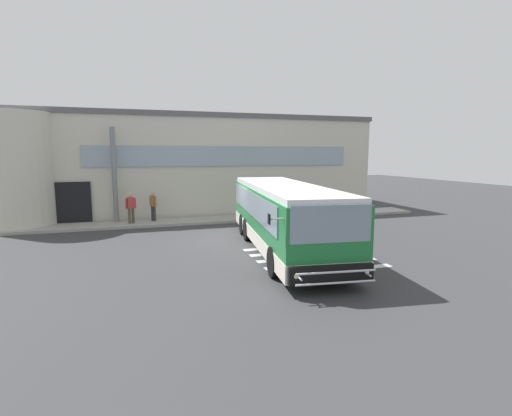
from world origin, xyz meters
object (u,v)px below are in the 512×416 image
(bus_main_foreground, at_px, (284,218))
(passenger_by_doorway, at_px, (153,205))
(safety_bollard_yellow, at_px, (255,215))
(passenger_near_column, at_px, (131,207))
(entry_support_column, at_px, (114,175))

(bus_main_foreground, height_order, passenger_by_doorway, bus_main_foreground)
(safety_bollard_yellow, bearing_deg, bus_main_foreground, -96.62)
(bus_main_foreground, bearing_deg, passenger_near_column, 129.02)
(bus_main_foreground, relative_size, passenger_by_doorway, 6.64)
(passenger_by_doorway, relative_size, safety_bollard_yellow, 1.86)
(passenger_by_doorway, distance_m, safety_bollard_yellow, 5.79)
(entry_support_column, distance_m, passenger_near_column, 2.03)
(bus_main_foreground, xyz_separation_m, passenger_by_doorway, (-4.82, 7.88, -0.25))
(entry_support_column, bearing_deg, bus_main_foreground, -50.32)
(passenger_near_column, bearing_deg, safety_bollard_yellow, -8.46)
(entry_support_column, xyz_separation_m, safety_bollard_yellow, (7.57, -1.80, -2.32))
(entry_support_column, relative_size, passenger_by_doorway, 3.13)
(entry_support_column, height_order, safety_bollard_yellow, entry_support_column)
(passenger_by_doorway, height_order, safety_bollard_yellow, passenger_by_doorway)
(entry_support_column, relative_size, bus_main_foreground, 0.47)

